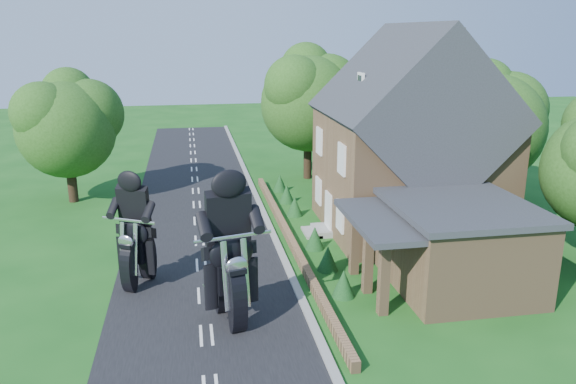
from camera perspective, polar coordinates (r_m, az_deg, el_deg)
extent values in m
plane|color=#154B15|center=(22.24, -8.58, -10.37)|extent=(120.00, 120.00, 0.00)
cube|color=black|center=(22.24, -8.58, -10.35)|extent=(7.00, 80.00, 0.02)
cube|color=gray|center=(22.55, 0.85, -9.62)|extent=(0.30, 80.00, 0.12)
cube|color=olive|center=(27.13, 0.19, -4.76)|extent=(0.30, 22.00, 0.40)
cube|color=olive|center=(28.91, 12.02, 2.01)|extent=(8.00, 8.00, 6.00)
cube|color=#292B30|center=(28.36, 12.37, 7.90)|extent=(8.48, 8.64, 8.48)
cube|color=olive|center=(28.93, 16.54, 14.15)|extent=(0.60, 0.90, 1.60)
cube|color=white|center=(27.31, 7.41, 11.01)|extent=(0.12, 0.80, 0.90)
cube|color=black|center=(27.29, 7.29, 11.01)|extent=(0.04, 0.55, 0.65)
cube|color=white|center=(28.20, 4.11, -2.15)|extent=(0.10, 1.10, 2.10)
cube|color=gray|center=(28.42, 3.41, -3.91)|extent=(0.80, 1.60, 0.30)
cube|color=gray|center=(28.34, 2.42, -4.12)|extent=(0.80, 1.60, 0.15)
cube|color=white|center=(26.01, 5.31, -2.48)|extent=(0.10, 1.10, 1.40)
cube|color=black|center=(26.01, 5.27, -2.48)|extent=(0.04, 0.92, 1.22)
cube|color=white|center=(30.09, 3.11, 0.13)|extent=(0.10, 1.10, 1.40)
cube|color=black|center=(30.08, 3.07, 0.12)|extent=(0.04, 0.92, 1.22)
cube|color=white|center=(25.29, 5.47, 3.33)|extent=(0.10, 1.10, 1.40)
cube|color=black|center=(25.29, 5.43, 3.33)|extent=(0.04, 0.92, 1.22)
cube|color=white|center=(29.47, 3.19, 5.18)|extent=(0.10, 1.10, 1.40)
cube|color=black|center=(29.46, 3.15, 5.18)|extent=(0.04, 0.92, 1.22)
cube|color=olive|center=(23.23, 16.90, -5.43)|extent=(5.00, 5.60, 3.20)
cube|color=#292B30|center=(22.68, 17.24, -1.37)|extent=(5.30, 5.94, 0.24)
cube|color=#292B30|center=(21.57, 9.80, -2.79)|extent=(2.60, 5.32, 0.22)
cube|color=olive|center=(20.37, 9.70, -8.63)|extent=(0.35, 0.35, 2.80)
cube|color=olive|center=(21.92, 8.13, -6.73)|extent=(0.35, 0.35, 2.80)
cube|color=olive|center=(23.51, 6.77, -5.08)|extent=(0.35, 0.35, 2.80)
cylinder|color=black|center=(34.05, 19.71, 0.90)|extent=(0.56, 0.56, 3.00)
sphere|color=#204714|center=(33.43, 20.21, 6.12)|extent=(6.00, 6.00, 6.00)
sphere|color=#204714|center=(34.50, 21.82, 7.76)|extent=(4.32, 4.32, 4.32)
sphere|color=#204714|center=(31.97, 19.58, 7.96)|extent=(3.72, 3.72, 3.72)
sphere|color=#204714|center=(34.25, 19.69, 9.94)|extent=(3.30, 3.30, 3.30)
cylinder|color=black|center=(39.50, 11.27, 3.97)|extent=(0.56, 0.56, 3.60)
sphere|color=#204714|center=(38.91, 11.57, 9.42)|extent=(7.20, 7.20, 7.20)
sphere|color=#204714|center=(40.09, 13.48, 11.05)|extent=(5.18, 5.18, 5.18)
sphere|color=#204714|center=(37.33, 10.47, 11.44)|extent=(4.46, 4.46, 4.46)
sphere|color=#204714|center=(40.10, 11.15, 13.24)|extent=(3.96, 3.96, 3.96)
cylinder|color=black|center=(38.73, 2.40, 3.88)|extent=(0.56, 0.56, 3.40)
sphere|color=#204714|center=(38.16, 2.46, 8.97)|extent=(6.40, 6.40, 6.40)
sphere|color=#204714|center=(39.01, 4.37, 10.51)|extent=(4.61, 4.61, 4.61)
sphere|color=#204714|center=(36.86, 1.09, 10.73)|extent=(3.97, 3.97, 3.97)
sphere|color=#204714|center=(39.22, 2.23, 12.44)|extent=(3.52, 3.52, 3.52)
cylinder|color=black|center=(35.63, -20.75, 1.28)|extent=(0.56, 0.56, 2.80)
sphere|color=#204714|center=(35.05, -21.22, 5.93)|extent=(5.60, 5.60, 5.60)
sphere|color=#204714|center=(35.26, -19.17, 7.56)|extent=(4.03, 4.03, 4.03)
sphere|color=#204714|center=(34.29, -23.27, 7.41)|extent=(3.47, 3.47, 3.47)
sphere|color=#204714|center=(35.88, -21.05, 9.32)|extent=(3.08, 3.08, 3.08)
cone|color=#123B17|center=(21.82, 5.67, -9.20)|extent=(0.90, 0.90, 1.10)
cone|color=#123B17|center=(24.02, 4.06, -6.72)|extent=(0.90, 0.90, 1.10)
cone|color=#123B17|center=(26.28, 2.73, -4.66)|extent=(0.90, 0.90, 1.10)
cone|color=#123B17|center=(30.91, 0.69, -1.45)|extent=(0.90, 0.90, 1.10)
cone|color=#123B17|center=(33.26, -0.12, -0.18)|extent=(0.90, 0.90, 1.10)
cone|color=#123B17|center=(35.64, -0.82, 0.92)|extent=(0.90, 0.90, 1.10)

